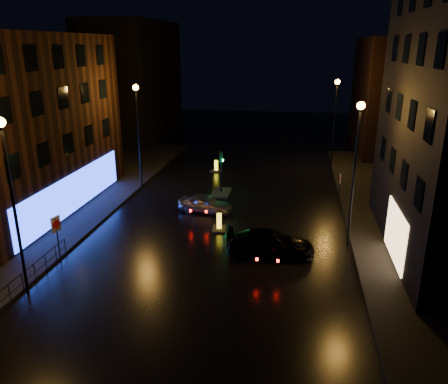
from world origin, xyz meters
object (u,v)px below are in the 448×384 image
(bollard_near, at_px, (219,226))
(bollard_far, at_px, (216,169))
(road_sign_right, at_px, (340,181))
(traffic_signal, at_px, (221,187))
(dark_sedan, at_px, (271,243))
(road_sign_left, at_px, (56,228))
(silver_hatchback, at_px, (205,203))

(bollard_near, distance_m, bollard_far, 13.70)
(bollard_far, height_order, road_sign_right, road_sign_right)
(traffic_signal, bearing_deg, dark_sedan, -65.71)
(traffic_signal, distance_m, road_sign_left, 14.51)
(traffic_signal, bearing_deg, road_sign_left, -117.64)
(silver_hatchback, xyz_separation_m, road_sign_left, (-6.30, -8.59, 1.32))
(dark_sedan, distance_m, road_sign_left, 11.65)
(bollard_far, distance_m, road_sign_right, 12.50)
(traffic_signal, relative_size, silver_hatchback, 0.92)
(silver_hatchback, xyz_separation_m, road_sign_right, (9.49, 4.10, 0.89))
(silver_hatchback, xyz_separation_m, bollard_near, (1.52, -2.94, -0.40))
(traffic_signal, xyz_separation_m, bollard_far, (-1.57, 6.30, -0.27))
(dark_sedan, relative_size, road_sign_left, 1.87)
(silver_hatchback, height_order, road_sign_left, road_sign_left)
(dark_sedan, distance_m, bollard_near, 4.60)
(road_sign_left, bearing_deg, bollard_near, 48.06)
(dark_sedan, xyz_separation_m, road_sign_right, (4.52, 10.04, 0.82))
(road_sign_right, bearing_deg, bollard_near, 41.00)
(road_sign_left, xyz_separation_m, road_sign_right, (15.79, 12.69, -0.43))
(bollard_near, bearing_deg, road_sign_right, 35.85)
(bollard_near, bearing_deg, dark_sedan, -46.52)
(traffic_signal, distance_m, dark_sedan, 11.12)
(bollard_far, bearing_deg, road_sign_left, -83.14)
(dark_sedan, bearing_deg, bollard_far, 14.78)
(silver_hatchback, distance_m, bollard_far, 10.57)
(dark_sedan, height_order, road_sign_left, road_sign_left)
(silver_hatchback, relative_size, road_sign_left, 1.43)
(traffic_signal, relative_size, bollard_near, 2.58)
(traffic_signal, bearing_deg, silver_hatchback, -95.40)
(dark_sedan, xyz_separation_m, bollard_far, (-6.14, 16.44, -0.48))
(road_sign_left, height_order, road_sign_right, road_sign_left)
(silver_hatchback, relative_size, road_sign_right, 1.84)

